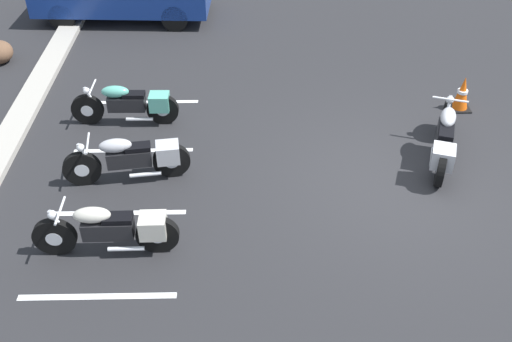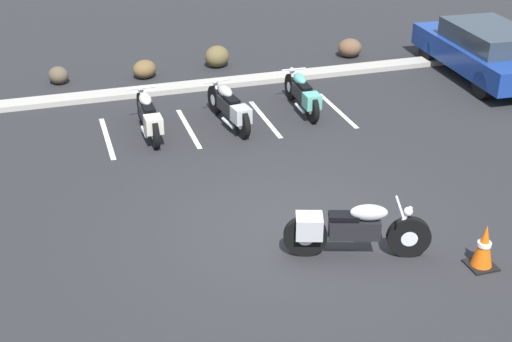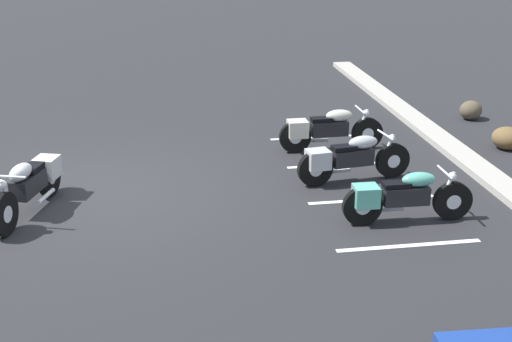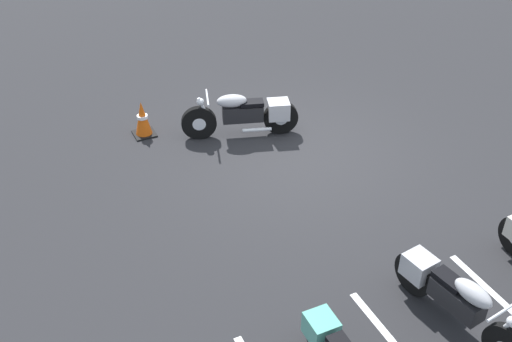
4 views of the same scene
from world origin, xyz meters
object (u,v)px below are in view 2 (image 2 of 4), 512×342
(motorcycle_silver_featured, at_px, (350,229))
(landscape_rock_3, at_px, (144,69))
(parked_bike_2, at_px, (303,94))
(landscape_rock_0, at_px, (350,48))
(parked_bike_1, at_px, (230,107))
(landscape_rock_2, at_px, (217,56))
(parked_bike_0, at_px, (148,116))
(traffic_cone, at_px, (484,247))
(landscape_rock_1, at_px, (58,75))
(car_blue, at_px, (486,50))

(motorcycle_silver_featured, bearing_deg, landscape_rock_3, 118.56)
(parked_bike_2, height_order, landscape_rock_0, parked_bike_2)
(parked_bike_1, distance_m, landscape_rock_2, 3.90)
(motorcycle_silver_featured, relative_size, parked_bike_1, 1.02)
(parked_bike_1, bearing_deg, motorcycle_silver_featured, 176.60)
(parked_bike_0, height_order, parked_bike_1, same)
(traffic_cone, bearing_deg, parked_bike_0, 122.19)
(parked_bike_1, height_order, landscape_rock_3, parked_bike_1)
(motorcycle_silver_featured, relative_size, parked_bike_2, 1.05)
(parked_bike_1, bearing_deg, landscape_rock_1, 33.26)
(car_blue, bearing_deg, landscape_rock_3, 76.22)
(parked_bike_1, bearing_deg, landscape_rock_3, 11.06)
(car_blue, bearing_deg, parked_bike_1, 102.43)
(landscape_rock_2, bearing_deg, parked_bike_1, -100.52)
(landscape_rock_0, relative_size, landscape_rock_1, 1.24)
(landscape_rock_1, distance_m, traffic_cone, 11.15)
(parked_bike_2, height_order, landscape_rock_2, parked_bike_2)
(parked_bike_2, xyz_separation_m, car_blue, (5.07, 0.84, 0.26))
(landscape_rock_2, bearing_deg, landscape_rock_3, -171.38)
(parked_bike_2, bearing_deg, parked_bike_1, 100.93)
(parked_bike_2, height_order, landscape_rock_1, parked_bike_2)
(landscape_rock_1, height_order, traffic_cone, traffic_cone)
(parked_bike_0, distance_m, car_blue, 8.57)
(motorcycle_silver_featured, distance_m, landscape_rock_1, 9.65)
(parked_bike_2, relative_size, landscape_rock_2, 3.01)
(landscape_rock_1, bearing_deg, landscape_rock_0, -1.23)
(motorcycle_silver_featured, distance_m, landscape_rock_0, 9.59)
(car_blue, bearing_deg, traffic_cone, 149.73)
(traffic_cone, bearing_deg, landscape_rock_2, 98.15)
(parked_bike_1, height_order, landscape_rock_0, parked_bike_1)
(parked_bike_2, xyz_separation_m, traffic_cone, (0.40, -6.32, -0.09))
(motorcycle_silver_featured, xyz_separation_m, landscape_rock_0, (3.91, 8.76, -0.21))
(parked_bike_0, height_order, landscape_rock_1, parked_bike_0)
(parked_bike_2, relative_size, landscape_rock_3, 3.26)
(landscape_rock_1, relative_size, landscape_rock_3, 0.84)
(parked_bike_0, bearing_deg, landscape_rock_1, 22.22)
(landscape_rock_0, bearing_deg, parked_bike_1, -140.23)
(landscape_rock_2, bearing_deg, landscape_rock_1, -178.74)
(traffic_cone, bearing_deg, landscape_rock_1, 118.87)
(landscape_rock_2, bearing_deg, parked_bike_2, -73.95)
(motorcycle_silver_featured, xyz_separation_m, landscape_rock_3, (-1.61, 8.72, -0.23))
(traffic_cone, bearing_deg, landscape_rock_3, 109.21)
(car_blue, distance_m, landscape_rock_1, 10.40)
(landscape_rock_0, bearing_deg, car_blue, -44.34)
(parked_bike_0, height_order, traffic_cone, parked_bike_0)
(landscape_rock_1, distance_m, landscape_rock_3, 2.06)
(parked_bike_0, xyz_separation_m, traffic_cone, (3.81, -6.06, -0.10))
(car_blue, distance_m, landscape_rock_2, 6.67)
(landscape_rock_1, bearing_deg, car_blue, -14.51)
(motorcycle_silver_featured, height_order, landscape_rock_3, motorcycle_silver_featured)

